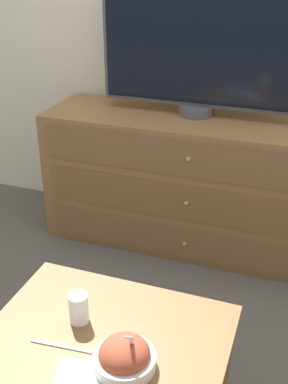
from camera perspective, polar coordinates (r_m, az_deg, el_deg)
ground_plane at (r=3.08m, az=8.34°, el=-3.40°), size 12.00×12.00×0.00m
wall_back at (r=2.69m, az=10.43°, el=21.44°), size 12.00×0.05×2.60m
dresser at (r=2.68m, az=6.36°, el=0.93°), size 1.70×0.49×0.74m
tv at (r=2.53m, az=6.61°, el=17.28°), size 1.04×0.18×0.74m
coffee_table at (r=1.63m, az=-4.47°, el=-18.64°), size 0.76×0.57×0.46m
takeout_bowl at (r=1.46m, az=-2.33°, el=-18.90°), size 0.18×0.18×0.17m
drink_cup at (r=1.61m, az=-7.74°, el=-13.66°), size 0.06×0.06×0.10m
napkin at (r=1.47m, az=-7.81°, el=-20.95°), size 0.16×0.16×0.00m
knife at (r=1.56m, az=-9.80°, el=-17.55°), size 0.20×0.03×0.01m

